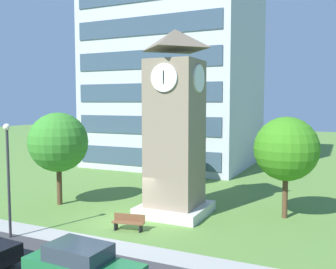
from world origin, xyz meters
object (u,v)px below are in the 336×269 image
(clock_tower, at_px, (175,133))
(street_lamp, at_px, (8,168))
(tree_streetside, at_px, (286,149))
(tree_by_building, at_px, (172,140))
(park_bench, at_px, (129,222))
(tree_near_tower, at_px, (58,142))
(parked_car_green, at_px, (82,266))

(clock_tower, distance_m, street_lamp, 9.73)
(tree_streetside, relative_size, tree_by_building, 1.13)
(park_bench, relative_size, street_lamp, 0.31)
(tree_by_building, bearing_deg, park_bench, -77.82)
(clock_tower, relative_size, tree_streetside, 1.85)
(clock_tower, height_order, park_bench, clock_tower)
(park_bench, relative_size, tree_by_building, 0.34)
(tree_streetside, xyz_separation_m, tree_by_building, (-9.81, 4.96, -0.28))
(tree_near_tower, bearing_deg, tree_by_building, 60.47)
(clock_tower, distance_m, tree_near_tower, 8.28)
(park_bench, xyz_separation_m, tree_streetside, (7.45, 6.00, 3.77))
(street_lamp, bearing_deg, clock_tower, 51.05)
(clock_tower, bearing_deg, tree_streetside, 18.23)
(park_bench, xyz_separation_m, tree_by_building, (-2.36, 10.95, 3.48))
(street_lamp, bearing_deg, tree_by_building, 79.76)
(park_bench, relative_size, parked_car_green, 0.39)
(park_bench, xyz_separation_m, parked_car_green, (1.83, -6.44, 0.40))
(tree_by_building, relative_size, parked_car_green, 1.16)
(tree_by_building, bearing_deg, street_lamp, -100.24)
(clock_tower, distance_m, park_bench, 6.19)
(tree_near_tower, bearing_deg, park_bench, -20.33)
(park_bench, bearing_deg, clock_tower, 74.86)
(street_lamp, distance_m, tree_streetside, 15.72)
(clock_tower, height_order, tree_by_building, clock_tower)
(street_lamp, distance_m, parked_car_green, 7.91)
(tree_by_building, bearing_deg, tree_streetside, -26.79)
(tree_streetside, height_order, parked_car_green, tree_streetside)
(tree_near_tower, distance_m, tree_by_building, 9.58)
(tree_by_building, bearing_deg, tree_near_tower, -119.53)
(park_bench, xyz_separation_m, street_lamp, (-4.99, -3.59, 3.22))
(street_lamp, bearing_deg, tree_streetside, 37.61)
(street_lamp, distance_m, tree_near_tower, 6.58)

